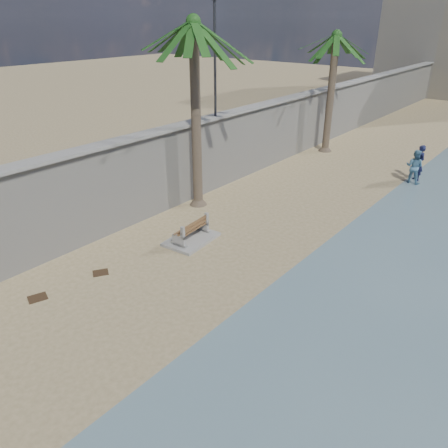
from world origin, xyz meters
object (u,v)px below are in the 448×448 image
Objects in this scene: bench_far at (191,232)px; person_a at (419,160)px; person_b at (415,165)px; palm_mid at (193,25)px; palm_back at (337,37)px.

person_a reaches higher than bench_far.
person_b reaches higher than bench_far.
person_b is at bearing 53.95° from palm_mid.
palm_mid is 13.50m from person_a.
person_a is 1.11× the size of person_b.
palm_back is at bearing -153.60° from person_a.
person_b is at bearing -21.72° from palm_back.
palm_back is at bearing -19.83° from person_b.
person_a is 0.54m from person_b.
palm_back reaches higher than person_b.
palm_back reaches higher than person_a.
bench_far is at bearing -66.15° from person_a.
bench_far is 15.98m from palm_back.
palm_mid is at bearing 55.84° from person_b.
palm_back is 8.90m from person_b.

